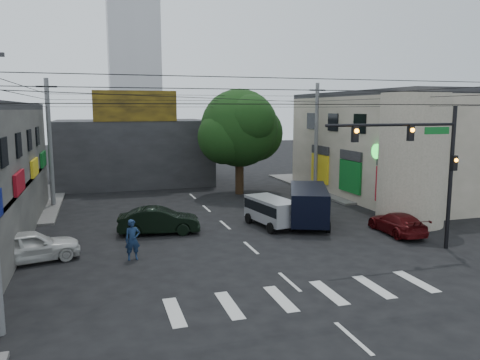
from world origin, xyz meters
name	(u,v)px	position (x,y,z in m)	size (l,w,h in m)	color
ground	(264,260)	(0.00, 0.00, 0.00)	(160.00, 160.00, 0.00)	black
sidewalk_far_right	(377,183)	(18.00, 18.00, 0.07)	(16.00, 16.00, 0.15)	#514F4C
building_right	(414,146)	(18.00, 13.00, 4.00)	(14.00, 18.00, 8.00)	gray
corner_column	(412,159)	(11.00, 4.00, 4.00)	(4.00, 4.00, 8.00)	gray
building_far	(133,152)	(-4.00, 26.00, 3.00)	(14.00, 10.00, 6.00)	#232326
billboard	(135,106)	(-4.00, 21.10, 7.30)	(7.00, 0.30, 2.60)	olive
tower_distant	(133,26)	(0.00, 70.00, 22.00)	(9.00, 9.00, 44.00)	silver
street_tree	(239,128)	(4.00, 17.00, 5.47)	(6.40, 6.40, 8.70)	black
traffic_gantry	(424,155)	(7.82, -1.00, 4.83)	(7.10, 0.35, 7.20)	black
utility_pole_far_left	(50,144)	(-10.50, 16.00, 4.60)	(0.32, 0.32, 9.20)	#59595B
utility_pole_far_right	(316,138)	(10.50, 16.00, 4.60)	(0.32, 0.32, 9.20)	#59595B
dark_sedan	(159,221)	(-4.11, 6.19, 0.75)	(4.76, 2.23, 1.51)	black
white_compact	(30,246)	(-10.50, 2.90, 0.76)	(4.74, 2.80, 1.51)	silver
maroon_sedan	(397,223)	(8.82, 2.18, 0.61)	(1.95, 4.32, 1.23)	#480A0C
silver_minivan	(272,213)	(2.58, 5.79, 0.86)	(2.31, 4.22, 1.72)	#9B9EA3
navy_van	(308,206)	(4.99, 5.76, 1.13)	(4.20, 6.06, 2.27)	black
traffic_officer	(133,240)	(-5.91, 1.86, 0.97)	(0.75, 0.54, 1.93)	#142747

